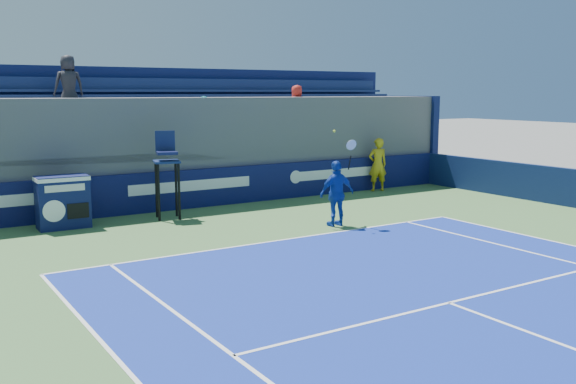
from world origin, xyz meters
TOP-DOWN VIEW (x-y plane):
  - ball_person at (7.12, 16.69)m, footprint 0.80×0.65m
  - back_hoarding at (0.00, 17.10)m, footprint 20.40×0.21m
  - match_clock at (-4.03, 16.17)m, footprint 1.34×0.76m
  - umpire_chair at (-1.21, 15.95)m, footprint 0.85×0.85m
  - tennis_player at (2.20, 12.54)m, footprint 1.05×0.49m
  - stadium_seating at (-0.03, 19.15)m, footprint 21.00×4.05m

SIDE VIEW (x-z plane):
  - back_hoarding at x=0.00m, z-range 0.00..1.20m
  - match_clock at x=-4.03m, z-range 0.04..1.44m
  - tennis_player at x=2.20m, z-range -0.39..2.18m
  - ball_person at x=7.12m, z-range 0.01..1.93m
  - umpire_chair at x=-1.21m, z-range 0.29..2.77m
  - stadium_seating at x=-0.03m, z-range -0.64..4.33m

